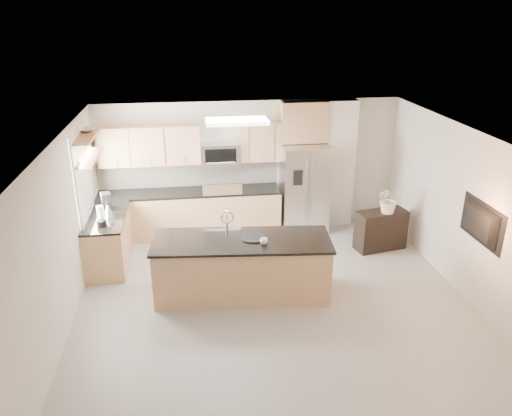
{
  "coord_description": "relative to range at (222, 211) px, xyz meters",
  "views": [
    {
      "loc": [
        -1.17,
        -6.35,
        4.27
      ],
      "look_at": [
        -0.13,
        1.3,
        1.15
      ],
      "focal_mm": 35.0,
      "sensor_mm": 36.0,
      "label": 1
    }
  ],
  "objects": [
    {
      "name": "wall_front",
      "position": [
        0.6,
        -6.17,
        0.83
      ],
      "size": [
        6.0,
        0.02,
        2.6
      ],
      "primitive_type": "cube",
      "color": "beige",
      "rests_on": "floor"
    },
    {
      "name": "range",
      "position": [
        0.0,
        0.0,
        0.0
      ],
      "size": [
        0.76,
        0.64,
        1.14
      ],
      "color": "black",
      "rests_on": "floor"
    },
    {
      "name": "left_counter",
      "position": [
        -2.07,
        -1.07,
        -0.01
      ],
      "size": [
        0.66,
        1.5,
        0.92
      ],
      "color": "tan",
      "rests_on": "floor"
    },
    {
      "name": "platter",
      "position": [
        0.33,
        -2.35,
        0.49
      ],
      "size": [
        0.47,
        0.47,
        0.02
      ],
      "primitive_type": "cylinder",
      "rotation": [
        0.0,
        0.0,
        0.21
      ],
      "color": "black",
      "rests_on": "island"
    },
    {
      "name": "cup",
      "position": [
        0.46,
        -2.58,
        0.52
      ],
      "size": [
        0.12,
        0.12,
        0.09
      ],
      "primitive_type": "imported",
      "rotation": [
        0.0,
        0.0,
        0.02
      ],
      "color": "white",
      "rests_on": "island"
    },
    {
      "name": "back_counter",
      "position": [
        -0.63,
        0.01,
        -0.0
      ],
      "size": [
        3.55,
        0.66,
        1.44
      ],
      "color": "tan",
      "rests_on": "floor"
    },
    {
      "name": "kettle",
      "position": [
        -2.02,
        -1.08,
        0.56
      ],
      "size": [
        0.21,
        0.21,
        0.26
      ],
      "color": "#BBBBBD",
      "rests_on": "left_counter"
    },
    {
      "name": "wall_back",
      "position": [
        0.6,
        0.33,
        0.83
      ],
      "size": [
        6.0,
        0.02,
        2.6
      ],
      "primitive_type": "cube",
      "color": "beige",
      "rests_on": "floor"
    },
    {
      "name": "partition_column",
      "position": [
        2.42,
        0.18,
        0.83
      ],
      "size": [
        0.6,
        0.3,
        2.6
      ],
      "primitive_type": "cube",
      "color": "beige",
      "rests_on": "floor"
    },
    {
      "name": "floor",
      "position": [
        0.6,
        -2.92,
        -0.47
      ],
      "size": [
        6.5,
        6.5,
        0.0
      ],
      "primitive_type": "plane",
      "color": "#989690",
      "rests_on": "ground"
    },
    {
      "name": "television",
      "position": [
        3.51,
        -3.12,
        0.88
      ],
      "size": [
        0.14,
        1.08,
        0.62
      ],
      "primitive_type": "imported",
      "rotation": [
        0.0,
        0.0,
        1.57
      ],
      "color": "black",
      "rests_on": "wall_right"
    },
    {
      "name": "flower_vase",
      "position": [
        2.99,
        -1.19,
        0.67
      ],
      "size": [
        0.72,
        0.63,
        0.77
      ],
      "primitive_type": "imported",
      "rotation": [
        0.0,
        0.0,
        -0.03
      ],
      "color": "white",
      "rests_on": "credenza"
    },
    {
      "name": "bowl",
      "position": [
        -2.25,
        -0.8,
        1.91
      ],
      "size": [
        0.38,
        0.38,
        0.08
      ],
      "primitive_type": "imported",
      "rotation": [
        0.0,
        0.0,
        -0.16
      ],
      "color": "#BBBBBD",
      "rests_on": "shelf_upper"
    },
    {
      "name": "upper_cabinets",
      "position": [
        -0.7,
        0.16,
        1.35
      ],
      "size": [
        3.5,
        0.33,
        0.75
      ],
      "color": "tan",
      "rests_on": "wall_back"
    },
    {
      "name": "microwave",
      "position": [
        0.0,
        0.12,
        1.16
      ],
      "size": [
        0.76,
        0.4,
        0.4
      ],
      "color": "#BBBBBD",
      "rests_on": "upper_cabinets"
    },
    {
      "name": "window",
      "position": [
        -2.38,
        -1.07,
        1.18
      ],
      "size": [
        0.04,
        1.15,
        1.65
      ],
      "color": "white",
      "rests_on": "wall_left"
    },
    {
      "name": "shelf_upper",
      "position": [
        -2.25,
        -0.97,
        1.85
      ],
      "size": [
        0.3,
        1.2,
        0.04
      ],
      "primitive_type": "cube",
      "color": "brown",
      "rests_on": "wall_left"
    },
    {
      "name": "coffee_maker",
      "position": [
        -2.09,
        -0.74,
        0.59
      ],
      "size": [
        0.21,
        0.24,
        0.3
      ],
      "color": "black",
      "rests_on": "left_counter"
    },
    {
      "name": "wall_right",
      "position": [
        3.6,
        -2.92,
        0.83
      ],
      "size": [
        0.02,
        6.5,
        2.6
      ],
      "primitive_type": "cube",
      "color": "beige",
      "rests_on": "floor"
    },
    {
      "name": "refrigerator",
      "position": [
        1.66,
        -0.05,
        0.42
      ],
      "size": [
        0.92,
        0.78,
        1.78
      ],
      "color": "#BBBBBD",
      "rests_on": "floor"
    },
    {
      "name": "island",
      "position": [
        0.14,
        -2.38,
        0.0
      ],
      "size": [
        2.83,
        1.24,
        1.37
      ],
      "rotation": [
        0.0,
        0.0,
        -0.09
      ],
      "color": "tan",
      "rests_on": "floor"
    },
    {
      "name": "wall_left",
      "position": [
        -2.4,
        -2.92,
        0.83
      ],
      "size": [
        0.02,
        6.5,
        2.6
      ],
      "primitive_type": "cube",
      "color": "beige",
      "rests_on": "floor"
    },
    {
      "name": "blender",
      "position": [
        -2.07,
        -1.5,
        0.6
      ],
      "size": [
        0.16,
        0.16,
        0.36
      ],
      "color": "black",
      "rests_on": "left_counter"
    },
    {
      "name": "ceiling_fixture",
      "position": [
        0.2,
        -1.32,
        2.09
      ],
      "size": [
        1.0,
        0.5,
        0.06
      ],
      "primitive_type": "cube",
      "color": "white",
      "rests_on": "ceiling"
    },
    {
      "name": "ceiling",
      "position": [
        0.6,
        -2.92,
        2.13
      ],
      "size": [
        6.0,
        6.5,
        0.02
      ],
      "primitive_type": "cube",
      "color": "white",
      "rests_on": "wall_back"
    },
    {
      "name": "credenza",
      "position": [
        2.91,
        -1.12,
        -0.1
      ],
      "size": [
        1.0,
        0.57,
        0.75
      ],
      "primitive_type": "cube",
      "rotation": [
        0.0,
        0.0,
        0.2
      ],
      "color": "black",
      "rests_on": "floor"
    },
    {
      "name": "shelf_lower",
      "position": [
        -2.25,
        -0.97,
        1.48
      ],
      "size": [
        0.3,
        1.2,
        0.04
      ],
      "primitive_type": "cube",
      "color": "brown",
      "rests_on": "wall_left"
    }
  ]
}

